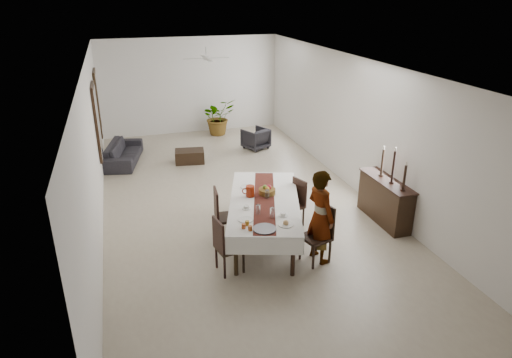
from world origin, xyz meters
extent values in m
cube|color=#B3A78E|center=(0.00, 0.00, 0.00)|extent=(6.00, 12.00, 0.00)
cube|color=white|center=(0.00, 0.00, 3.20)|extent=(6.00, 12.00, 0.02)
cube|color=silver|center=(0.00, 6.00, 1.60)|extent=(6.00, 0.02, 3.20)
cube|color=silver|center=(0.00, -6.00, 1.60)|extent=(6.00, 0.02, 3.20)
cube|color=silver|center=(-3.00, 0.00, 1.60)|extent=(0.02, 12.00, 3.20)
cube|color=silver|center=(3.00, 0.00, 1.60)|extent=(0.02, 12.00, 3.20)
cube|color=black|center=(0.09, -1.80, 0.81)|extent=(1.88, 2.89, 0.06)
cylinder|color=black|center=(-0.77, -2.86, 0.39)|extent=(0.10, 0.10, 0.78)
cylinder|color=black|center=(0.17, -3.16, 0.39)|extent=(0.10, 0.10, 0.78)
cylinder|color=black|center=(0.01, -0.44, 0.39)|extent=(0.10, 0.10, 0.78)
cylinder|color=black|center=(0.95, -0.74, 0.39)|extent=(0.10, 0.10, 0.78)
cube|color=silver|center=(0.09, -1.80, 0.84)|extent=(2.13, 3.14, 0.01)
cube|color=silver|center=(-0.53, -1.60, 0.68)|extent=(0.89, 2.74, 0.33)
cube|color=silver|center=(0.71, -2.00, 0.68)|extent=(0.89, 2.74, 0.33)
cube|color=white|center=(-0.35, -3.16, 0.68)|extent=(1.26, 0.41, 0.33)
cube|color=white|center=(0.53, -0.43, 0.68)|extent=(1.26, 0.41, 0.33)
cube|color=maroon|center=(0.09, -1.80, 0.85)|extent=(1.22, 2.78, 0.00)
cylinder|color=maroon|center=(-0.12, -1.55, 0.96)|extent=(0.21, 0.21, 0.22)
torus|color=maroon|center=(-0.21, -1.53, 0.96)|extent=(0.13, 0.06, 0.13)
cylinder|color=white|center=(0.00, -2.53, 0.94)|extent=(0.08, 0.08, 0.19)
cylinder|color=silver|center=(-0.20, -2.35, 0.94)|extent=(0.08, 0.08, 0.19)
cylinder|color=silver|center=(0.16, -1.76, 0.94)|extent=(0.08, 0.08, 0.19)
cylinder|color=white|center=(0.20, -2.54, 0.88)|extent=(0.10, 0.10, 0.07)
cylinder|color=silver|center=(0.20, -2.54, 0.86)|extent=(0.17, 0.17, 0.01)
cylinder|color=silver|center=(-0.35, -2.07, 0.88)|extent=(0.10, 0.10, 0.07)
cylinder|color=white|center=(-0.35, -2.07, 0.86)|extent=(0.17, 0.17, 0.01)
cylinder|color=silver|center=(0.13, -2.87, 0.86)|extent=(0.27, 0.27, 0.02)
sphere|color=tan|center=(0.13, -2.87, 0.89)|extent=(0.10, 0.10, 0.10)
cylinder|color=silver|center=(-0.48, -2.49, 0.86)|extent=(0.27, 0.27, 0.02)
cylinder|color=silver|center=(-0.06, -1.11, 0.86)|extent=(0.27, 0.27, 0.02)
cylinder|color=#434348|center=(-0.27, -2.91, 0.86)|extent=(0.40, 0.40, 0.02)
cylinder|color=brown|center=(-0.51, -2.87, 0.89)|extent=(0.07, 0.07, 0.08)
cylinder|color=#9A4016|center=(-0.60, -2.77, 0.89)|extent=(0.07, 0.07, 0.08)
cylinder|color=#9A6A16|center=(-0.51, -2.68, 0.89)|extent=(0.07, 0.07, 0.08)
cylinder|color=brown|center=(0.23, -1.55, 0.90)|extent=(0.33, 0.33, 0.11)
sphere|color=#A81024|center=(0.27, -1.54, 0.99)|extent=(0.10, 0.10, 0.10)
sphere|color=#557623|center=(0.20, -1.51, 0.99)|extent=(0.09, 0.09, 0.09)
sphere|color=gold|center=(0.21, -1.60, 0.99)|extent=(0.09, 0.09, 0.09)
cube|color=black|center=(0.72, -2.85, 0.49)|extent=(0.57, 0.57, 0.05)
cylinder|color=black|center=(0.96, -2.98, 0.23)|extent=(0.06, 0.06, 0.46)
cylinder|color=black|center=(0.86, -2.61, 0.23)|extent=(0.06, 0.06, 0.46)
cylinder|color=black|center=(0.59, -3.08, 0.23)|extent=(0.06, 0.06, 0.46)
cylinder|color=black|center=(0.49, -2.72, 0.23)|extent=(0.06, 0.06, 0.46)
cube|color=black|center=(0.93, -2.79, 0.80)|extent=(0.17, 0.46, 0.59)
cube|color=black|center=(0.82, -1.44, 0.44)|extent=(0.54, 0.54, 0.05)
cylinder|color=black|center=(1.04, -1.54, 0.21)|extent=(0.05, 0.05, 0.42)
cylinder|color=black|center=(0.93, -1.21, 0.21)|extent=(0.05, 0.05, 0.42)
cylinder|color=black|center=(0.71, -1.66, 0.21)|extent=(0.05, 0.05, 0.42)
cylinder|color=black|center=(0.60, -1.33, 0.21)|extent=(0.05, 0.05, 0.42)
cube|color=black|center=(1.00, -1.37, 0.73)|extent=(0.18, 0.41, 0.54)
cube|color=black|center=(-0.83, -2.69, 0.46)|extent=(0.51, 0.51, 0.05)
cylinder|color=black|center=(-1.04, -2.55, 0.22)|extent=(0.05, 0.05, 0.44)
cylinder|color=black|center=(-0.98, -2.90, 0.22)|extent=(0.05, 0.05, 0.44)
cylinder|color=black|center=(-0.69, -2.48, 0.22)|extent=(0.05, 0.05, 0.44)
cylinder|color=black|center=(-0.62, -2.83, 0.22)|extent=(0.05, 0.05, 0.44)
cube|color=black|center=(-1.03, -2.73, 0.76)|extent=(0.12, 0.44, 0.56)
cube|color=black|center=(-0.61, -1.61, 0.48)|extent=(0.50, 0.50, 0.05)
cylinder|color=black|center=(-0.78, -1.41, 0.23)|extent=(0.05, 0.05, 0.46)
cylinder|color=black|center=(-0.81, -1.78, 0.23)|extent=(0.05, 0.05, 0.46)
cylinder|color=black|center=(-0.40, -1.44, 0.23)|extent=(0.05, 0.05, 0.46)
cylinder|color=black|center=(-0.44, -1.82, 0.23)|extent=(0.05, 0.05, 0.46)
cube|color=black|center=(-0.82, -1.59, 0.80)|extent=(0.08, 0.46, 0.59)
imported|color=gray|center=(0.81, -2.80, 0.88)|extent=(0.56, 0.72, 1.76)
cube|color=black|center=(2.78, -1.82, 0.46)|extent=(0.41, 1.52, 0.91)
cube|color=black|center=(2.78, -1.82, 0.93)|extent=(0.45, 1.58, 0.03)
cylinder|color=black|center=(2.78, -2.38, 0.96)|extent=(0.10, 0.10, 0.03)
cylinder|color=black|center=(2.78, -2.38, 1.23)|extent=(0.05, 0.05, 0.51)
cylinder|color=silver|center=(2.78, -2.38, 1.52)|extent=(0.04, 0.04, 0.08)
cylinder|color=black|center=(2.78, -1.97, 0.96)|extent=(0.10, 0.10, 0.03)
cylinder|color=black|center=(2.78, -1.97, 1.30)|extent=(0.05, 0.05, 0.66)
cylinder|color=beige|center=(2.78, -1.97, 1.67)|extent=(0.04, 0.04, 0.08)
cylinder|color=black|center=(2.78, -1.57, 0.96)|extent=(0.10, 0.10, 0.03)
cylinder|color=black|center=(2.78, -1.57, 1.25)|extent=(0.05, 0.05, 0.56)
cylinder|color=silver|center=(2.78, -1.57, 1.57)|extent=(0.04, 0.04, 0.08)
imported|color=#262429|center=(-2.41, 3.53, 0.29)|extent=(1.20, 2.11, 0.58)
imported|color=#262328|center=(1.57, 3.60, 0.32)|extent=(0.93, 0.94, 0.64)
cube|color=black|center=(-0.61, 2.97, 0.18)|extent=(0.89, 0.66, 0.36)
imported|color=#2F5723|center=(0.79, 5.44, 0.61)|extent=(1.34, 1.24, 1.22)
cube|color=black|center=(-2.96, 2.20, 1.60)|extent=(0.06, 1.05, 1.85)
cube|color=silver|center=(-2.92, 2.20, 1.60)|extent=(0.01, 0.90, 1.70)
cube|color=black|center=(-2.96, 4.30, 1.60)|extent=(0.06, 1.05, 1.85)
cube|color=white|center=(-2.92, 4.30, 1.60)|extent=(0.01, 0.90, 1.70)
cylinder|color=silver|center=(0.00, 3.00, 3.10)|extent=(0.04, 0.04, 0.20)
cylinder|color=silver|center=(0.00, 3.00, 2.90)|extent=(0.16, 0.16, 0.08)
cube|color=silver|center=(0.00, 3.35, 2.90)|extent=(0.10, 0.55, 0.01)
cube|color=silver|center=(0.00, 2.65, 2.90)|extent=(0.10, 0.55, 0.01)
cube|color=silver|center=(0.35, 3.00, 2.90)|extent=(0.55, 0.10, 0.01)
cube|color=silver|center=(-0.35, 3.00, 2.90)|extent=(0.55, 0.10, 0.01)
camera|label=1|loc=(-2.40, -9.39, 4.62)|focal=32.00mm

